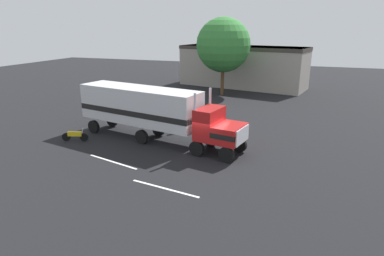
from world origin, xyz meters
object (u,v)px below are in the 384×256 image
(semi_truck, at_px, (151,109))
(tree_left, at_px, (223,45))
(person_bystander, at_px, (180,122))
(parked_car, at_px, (149,105))
(motorcycle, at_px, (75,135))

(semi_truck, xyz_separation_m, tree_left, (0.72, 19.73, 3.95))
(person_bystander, bearing_deg, semi_truck, -117.66)
(semi_truck, distance_m, person_bystander, 3.42)
(person_bystander, relative_size, tree_left, 0.16)
(person_bystander, distance_m, parked_car, 7.70)
(motorcycle, bearing_deg, tree_left, 74.00)
(tree_left, bearing_deg, parked_car, -112.73)
(semi_truck, relative_size, motorcycle, 7.03)
(semi_truck, height_order, tree_left, tree_left)
(motorcycle, height_order, tree_left, tree_left)
(semi_truck, relative_size, person_bystander, 8.82)
(parked_car, bearing_deg, semi_truck, -62.01)
(semi_truck, xyz_separation_m, motorcycle, (-5.60, -2.33, -2.04))
(semi_truck, relative_size, parked_car, 3.04)
(person_bystander, bearing_deg, motorcycle, -144.49)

